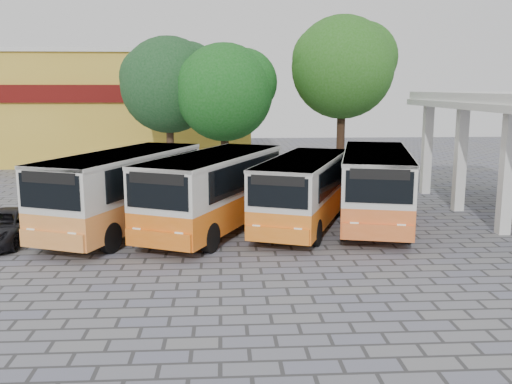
{
  "coord_description": "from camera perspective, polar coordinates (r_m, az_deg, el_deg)",
  "views": [
    {
      "loc": [
        -3.03,
        -19.15,
        5.63
      ],
      "look_at": [
        -1.71,
        3.25,
        1.5
      ],
      "focal_mm": 40.0,
      "sensor_mm": 36.0,
      "label": 1
    }
  ],
  "objects": [
    {
      "name": "bus_far_right",
      "position": [
        24.0,
        11.86,
        0.95
      ],
      "size": [
        4.5,
        8.93,
        3.06
      ],
      "rotation": [
        0.0,
        0.0,
        -0.24
      ],
      "color": "orange",
      "rests_on": "ground"
    },
    {
      "name": "shophouse_block",
      "position": [
        45.86,
        -13.54,
        8.31
      ],
      "size": [
        20.4,
        10.4,
        8.3
      ],
      "color": "gold",
      "rests_on": "ground"
    },
    {
      "name": "bus_far_left",
      "position": [
        22.92,
        -13.13,
        0.54
      ],
      "size": [
        5.72,
        9.26,
        3.12
      ],
      "rotation": [
        0.0,
        0.0,
        -0.39
      ],
      "color": "orange",
      "rests_on": "ground"
    },
    {
      "name": "ground",
      "position": [
        20.19,
        5.41,
        -5.81
      ],
      "size": [
        90.0,
        90.0,
        0.0
      ],
      "primitive_type": "plane",
      "color": "slate",
      "rests_on": "ground"
    },
    {
      "name": "parked_car",
      "position": [
        22.87,
        -23.89,
        -3.2
      ],
      "size": [
        2.34,
        4.45,
        1.19
      ],
      "primitive_type": "imported",
      "rotation": [
        0.0,
        0.0,
        -0.09
      ],
      "color": "black",
      "rests_on": "ground"
    },
    {
      "name": "tree_left",
      "position": [
        35.05,
        -8.61,
        10.85
      ],
      "size": [
        6.03,
        5.74,
        8.64
      ],
      "color": "#4B3322",
      "rests_on": "ground"
    },
    {
      "name": "tree_middle",
      "position": [
        33.29,
        -3.07,
        10.24
      ],
      "size": [
        5.89,
        5.61,
        8.15
      ],
      "color": "#382617",
      "rests_on": "ground"
    },
    {
      "name": "tree_right",
      "position": [
        35.5,
        8.77,
        12.54
      ],
      "size": [
        6.48,
        6.17,
        9.9
      ],
      "color": "#3A2518",
      "rests_on": "ground"
    },
    {
      "name": "bus_centre_right",
      "position": [
        23.01,
        4.78,
        0.42
      ],
      "size": [
        5.05,
        8.44,
        2.85
      ],
      "rotation": [
        0.0,
        0.0,
        -0.37
      ],
      "color": "orange",
      "rests_on": "ground"
    },
    {
      "name": "bus_centre_left",
      "position": [
        22.37,
        -4.2,
        0.47
      ],
      "size": [
        5.9,
        9.13,
        3.06
      ],
      "rotation": [
        0.0,
        0.0,
        -0.43
      ],
      "color": "orange",
      "rests_on": "ground"
    }
  ]
}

